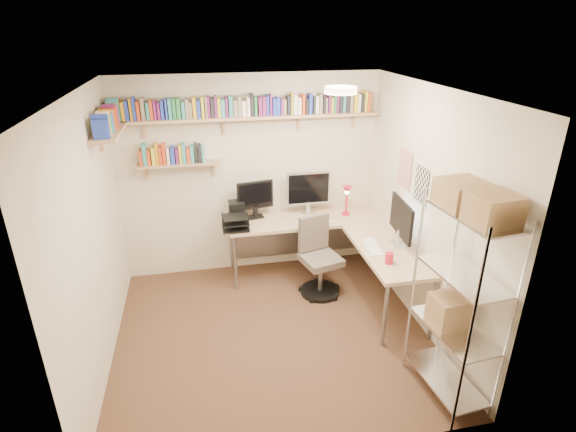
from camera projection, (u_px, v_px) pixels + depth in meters
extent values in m
plane|color=#3F2A1B|center=(272.00, 333.00, 4.75)|extent=(3.20, 3.20, 0.00)
cube|color=beige|center=(251.00, 177.00, 5.60)|extent=(3.20, 0.04, 2.50)
cube|color=beige|center=(92.00, 241.00, 3.96)|extent=(0.04, 3.00, 2.50)
cube|color=beige|center=(426.00, 213.00, 4.54)|extent=(0.04, 3.00, 2.50)
cube|color=beige|center=(308.00, 321.00, 2.90)|extent=(3.20, 0.04, 2.50)
cube|color=silver|center=(268.00, 91.00, 3.75)|extent=(3.20, 3.00, 0.04)
cube|color=white|center=(405.00, 169.00, 4.92)|extent=(0.01, 0.30, 0.42)
cube|color=silver|center=(421.00, 185.00, 4.58)|extent=(0.01, 0.28, 0.38)
cylinder|color=#FFEAC6|center=(341.00, 90.00, 4.08)|extent=(0.30, 0.30, 0.06)
cube|color=tan|center=(250.00, 117.00, 5.18)|extent=(3.05, 0.25, 0.03)
cube|color=tan|center=(110.00, 131.00, 4.53)|extent=(0.25, 1.00, 0.03)
cube|color=tan|center=(179.00, 164.00, 5.26)|extent=(0.95, 0.20, 0.02)
cube|color=tan|center=(143.00, 126.00, 5.05)|extent=(0.03, 0.20, 0.20)
cube|color=tan|center=(224.00, 123.00, 5.21)|extent=(0.03, 0.20, 0.20)
cube|color=tan|center=(299.00, 120.00, 5.38)|extent=(0.03, 0.20, 0.20)
cube|color=tan|center=(355.00, 118.00, 5.51)|extent=(0.03, 0.20, 0.20)
cube|color=gray|center=(115.00, 112.00, 4.87)|extent=(0.02, 0.13, 0.20)
cube|color=#C6401A|center=(118.00, 110.00, 4.87)|extent=(0.03, 0.14, 0.23)
cube|color=gold|center=(123.00, 111.00, 4.88)|extent=(0.04, 0.14, 0.20)
cube|color=#233AB5|center=(127.00, 110.00, 4.89)|extent=(0.03, 0.15, 0.21)
cube|color=gold|center=(131.00, 109.00, 4.89)|extent=(0.03, 0.11, 0.23)
cube|color=#233AB5|center=(134.00, 109.00, 4.90)|extent=(0.03, 0.14, 0.25)
cube|color=#C6401A|center=(138.00, 111.00, 4.91)|extent=(0.03, 0.13, 0.20)
cube|color=gray|center=(143.00, 109.00, 4.91)|extent=(0.04, 0.13, 0.24)
cube|color=teal|center=(148.00, 111.00, 4.93)|extent=(0.03, 0.12, 0.19)
cube|color=#C6401A|center=(151.00, 110.00, 4.94)|extent=(0.03, 0.13, 0.21)
cube|color=#6F1D5F|center=(155.00, 110.00, 4.94)|extent=(0.03, 0.12, 0.21)
cube|color=#6F1D5F|center=(159.00, 111.00, 4.96)|extent=(0.03, 0.12, 0.18)
cube|color=#233AB5|center=(162.00, 110.00, 4.96)|extent=(0.03, 0.12, 0.21)
cube|color=#233AB5|center=(166.00, 109.00, 4.96)|extent=(0.02, 0.14, 0.22)
cube|color=teal|center=(170.00, 108.00, 4.97)|extent=(0.04, 0.14, 0.22)
cube|color=#28793F|center=(174.00, 108.00, 4.98)|extent=(0.04, 0.12, 0.23)
cube|color=#28793F|center=(179.00, 108.00, 4.99)|extent=(0.04, 0.14, 0.23)
cube|color=teal|center=(183.00, 110.00, 5.00)|extent=(0.03, 0.12, 0.18)
cube|color=gray|center=(187.00, 108.00, 5.01)|extent=(0.04, 0.12, 0.21)
cube|color=gray|center=(191.00, 110.00, 5.02)|extent=(0.02, 0.12, 0.18)
cube|color=gold|center=(194.00, 108.00, 5.02)|extent=(0.04, 0.14, 0.23)
cube|color=#233AB5|center=(198.00, 109.00, 5.03)|extent=(0.04, 0.14, 0.20)
cube|color=gold|center=(203.00, 107.00, 5.03)|extent=(0.03, 0.12, 0.23)
cube|color=gray|center=(206.00, 107.00, 5.04)|extent=(0.02, 0.12, 0.24)
cube|color=#6F1D5F|center=(209.00, 107.00, 5.05)|extent=(0.02, 0.12, 0.23)
cube|color=black|center=(212.00, 107.00, 5.06)|extent=(0.04, 0.14, 0.22)
cube|color=#6F1D5F|center=(216.00, 106.00, 5.06)|extent=(0.03, 0.12, 0.24)
cube|color=gold|center=(219.00, 108.00, 5.07)|extent=(0.03, 0.11, 0.21)
cube|color=teal|center=(223.00, 108.00, 5.08)|extent=(0.04, 0.13, 0.20)
cube|color=#6F1D5F|center=(226.00, 107.00, 5.08)|extent=(0.03, 0.14, 0.22)
cube|color=teal|center=(230.00, 106.00, 5.09)|extent=(0.04, 0.13, 0.23)
cube|color=gray|center=(235.00, 108.00, 5.11)|extent=(0.04, 0.14, 0.19)
cube|color=gray|center=(239.00, 106.00, 5.11)|extent=(0.04, 0.13, 0.22)
cube|color=white|center=(244.00, 108.00, 5.13)|extent=(0.04, 0.13, 0.17)
cube|color=white|center=(248.00, 106.00, 5.13)|extent=(0.03, 0.12, 0.21)
cube|color=black|center=(252.00, 105.00, 5.13)|extent=(0.04, 0.13, 0.25)
cube|color=#28793F|center=(255.00, 106.00, 5.15)|extent=(0.03, 0.13, 0.21)
cube|color=#6F1D5F|center=(260.00, 106.00, 5.16)|extent=(0.04, 0.14, 0.21)
cube|color=#6F1D5F|center=(264.00, 106.00, 5.16)|extent=(0.04, 0.13, 0.21)
cube|color=#233AB5|center=(267.00, 105.00, 5.17)|extent=(0.03, 0.13, 0.23)
cube|color=#6F1D5F|center=(270.00, 105.00, 5.17)|extent=(0.02, 0.12, 0.24)
cube|color=#233AB5|center=(274.00, 106.00, 5.19)|extent=(0.04, 0.15, 0.19)
cube|color=#233AB5|center=(278.00, 106.00, 5.20)|extent=(0.04, 0.13, 0.20)
cube|color=#6F1D5F|center=(281.00, 106.00, 5.21)|extent=(0.03, 0.13, 0.18)
cube|color=gray|center=(284.00, 107.00, 5.21)|extent=(0.03, 0.12, 0.18)
cube|color=black|center=(288.00, 105.00, 5.22)|extent=(0.04, 0.13, 0.21)
cube|color=gold|center=(291.00, 104.00, 5.22)|extent=(0.02, 0.13, 0.24)
cube|color=white|center=(295.00, 104.00, 5.23)|extent=(0.04, 0.13, 0.22)
cube|color=white|center=(299.00, 106.00, 5.24)|extent=(0.04, 0.11, 0.19)
cube|color=#C6401A|center=(303.00, 104.00, 5.25)|extent=(0.03, 0.15, 0.22)
cube|color=black|center=(306.00, 106.00, 5.26)|extent=(0.03, 0.14, 0.17)
cube|color=#233AB5|center=(310.00, 104.00, 5.26)|extent=(0.04, 0.13, 0.23)
cube|color=black|center=(313.00, 105.00, 5.28)|extent=(0.02, 0.15, 0.19)
cube|color=white|center=(316.00, 105.00, 5.28)|extent=(0.03, 0.12, 0.20)
cube|color=gray|center=(320.00, 103.00, 5.28)|extent=(0.04, 0.12, 0.22)
cube|color=black|center=(323.00, 104.00, 5.29)|extent=(0.02, 0.12, 0.21)
cube|color=gray|center=(325.00, 105.00, 5.30)|extent=(0.02, 0.13, 0.18)
cube|color=#6F1D5F|center=(328.00, 102.00, 5.30)|extent=(0.02, 0.14, 0.24)
cube|color=gold|center=(331.00, 105.00, 5.32)|extent=(0.03, 0.12, 0.18)
cube|color=#28793F|center=(334.00, 102.00, 5.31)|extent=(0.03, 0.14, 0.24)
cube|color=#6F1D5F|center=(336.00, 104.00, 5.33)|extent=(0.02, 0.14, 0.19)
cube|color=black|center=(340.00, 104.00, 5.34)|extent=(0.04, 0.13, 0.19)
cube|color=teal|center=(343.00, 102.00, 5.33)|extent=(0.03, 0.14, 0.23)
cube|color=black|center=(346.00, 102.00, 5.34)|extent=(0.04, 0.12, 0.23)
cube|color=gray|center=(350.00, 102.00, 5.35)|extent=(0.04, 0.12, 0.23)
cube|color=gold|center=(354.00, 102.00, 5.36)|extent=(0.04, 0.14, 0.22)
cube|color=white|center=(358.00, 103.00, 5.37)|extent=(0.03, 0.12, 0.21)
cube|color=black|center=(361.00, 102.00, 5.38)|extent=(0.03, 0.13, 0.21)
cube|color=gold|center=(364.00, 101.00, 5.38)|extent=(0.03, 0.14, 0.24)
cube|color=#C6401A|center=(367.00, 102.00, 5.39)|extent=(0.04, 0.14, 0.22)
cube|color=#233AB5|center=(100.00, 130.00, 4.10)|extent=(0.14, 0.03, 0.18)
cube|color=#233AB5|center=(101.00, 126.00, 4.12)|extent=(0.15, 0.02, 0.22)
cube|color=#28793F|center=(102.00, 128.00, 4.16)|extent=(0.13, 0.04, 0.18)
cube|color=gold|center=(103.00, 127.00, 4.21)|extent=(0.13, 0.04, 0.18)
cube|color=white|center=(103.00, 123.00, 4.25)|extent=(0.11, 0.04, 0.22)
cube|color=teal|center=(105.00, 125.00, 4.31)|extent=(0.15, 0.03, 0.17)
cube|color=gold|center=(105.00, 121.00, 4.34)|extent=(0.12, 0.02, 0.22)
cube|color=#233AB5|center=(106.00, 122.00, 4.38)|extent=(0.12, 0.03, 0.20)
cube|color=#233AB5|center=(107.00, 122.00, 4.41)|extent=(0.13, 0.02, 0.18)
cube|color=gold|center=(107.00, 120.00, 4.44)|extent=(0.13, 0.03, 0.20)
cube|color=#C6401A|center=(108.00, 120.00, 4.48)|extent=(0.13, 0.04, 0.19)
cube|color=#C6401A|center=(109.00, 118.00, 4.52)|extent=(0.15, 0.04, 0.20)
cube|color=#6F1D5F|center=(109.00, 116.00, 4.56)|extent=(0.12, 0.04, 0.23)
cube|color=#C6401A|center=(110.00, 117.00, 4.61)|extent=(0.14, 0.04, 0.20)
cube|color=#6F1D5F|center=(111.00, 116.00, 4.65)|extent=(0.14, 0.04, 0.20)
cube|color=#6F1D5F|center=(112.00, 115.00, 4.70)|extent=(0.14, 0.04, 0.19)
cube|color=teal|center=(112.00, 115.00, 4.74)|extent=(0.14, 0.03, 0.19)
cube|color=gray|center=(113.00, 113.00, 4.78)|extent=(0.12, 0.04, 0.20)
cube|color=teal|center=(113.00, 110.00, 4.81)|extent=(0.13, 0.04, 0.25)
cube|color=black|center=(114.00, 111.00, 4.86)|extent=(0.13, 0.02, 0.20)
cube|color=#C6401A|center=(141.00, 158.00, 5.14)|extent=(0.03, 0.13, 0.18)
cube|color=teal|center=(145.00, 154.00, 5.13)|extent=(0.04, 0.11, 0.25)
cube|color=#C6401A|center=(149.00, 157.00, 5.16)|extent=(0.03, 0.11, 0.18)
cube|color=gold|center=(154.00, 156.00, 5.16)|extent=(0.04, 0.11, 0.20)
cube|color=gold|center=(157.00, 154.00, 5.16)|extent=(0.03, 0.12, 0.25)
cube|color=#C6401A|center=(161.00, 155.00, 5.17)|extent=(0.03, 0.15, 0.21)
cube|color=#C6401A|center=(164.00, 154.00, 5.17)|extent=(0.04, 0.11, 0.24)
cube|color=white|center=(168.00, 156.00, 5.20)|extent=(0.03, 0.13, 0.18)
cube|color=#233AB5|center=(173.00, 155.00, 5.20)|extent=(0.04, 0.14, 0.20)
cube|color=#6F1D5F|center=(177.00, 156.00, 5.21)|extent=(0.03, 0.12, 0.18)
cube|color=gold|center=(181.00, 154.00, 5.21)|extent=(0.03, 0.13, 0.21)
cube|color=teal|center=(184.00, 153.00, 5.22)|extent=(0.04, 0.15, 0.23)
cube|color=#C6401A|center=(188.00, 155.00, 5.24)|extent=(0.04, 0.12, 0.18)
cube|color=teal|center=(192.00, 154.00, 5.24)|extent=(0.04, 0.11, 0.20)
cube|color=black|center=(196.00, 153.00, 5.24)|extent=(0.02, 0.14, 0.22)
cube|color=black|center=(200.00, 153.00, 5.25)|extent=(0.04, 0.12, 0.21)
cube|color=teal|center=(203.00, 154.00, 5.27)|extent=(0.03, 0.13, 0.19)
cube|color=beige|center=(306.00, 219.00, 5.65)|extent=(1.97, 0.62, 0.04)
cube|color=beige|center=(388.00, 250.00, 4.89)|extent=(0.62, 1.35, 0.04)
cylinder|color=gray|center=(235.00, 263.00, 5.40)|extent=(0.04, 0.04, 0.73)
cylinder|color=gray|center=(232.00, 244.00, 5.87)|extent=(0.04, 0.04, 0.73)
cylinder|color=gray|center=(367.00, 231.00, 6.21)|extent=(0.04, 0.04, 0.73)
cylinder|color=gray|center=(385.00, 316.00, 4.43)|extent=(0.04, 0.04, 0.73)
cylinder|color=gray|center=(433.00, 309.00, 4.53)|extent=(0.04, 0.04, 0.73)
cube|color=gray|center=(301.00, 234.00, 6.03)|extent=(1.87, 0.02, 0.57)
cube|color=silver|center=(308.00, 188.00, 5.63)|extent=(0.57, 0.03, 0.44)
cube|color=black|center=(309.00, 189.00, 5.61)|extent=(0.52, 0.00, 0.38)
cube|color=black|center=(255.00, 195.00, 5.52)|extent=(0.46, 0.03, 0.35)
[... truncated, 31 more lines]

